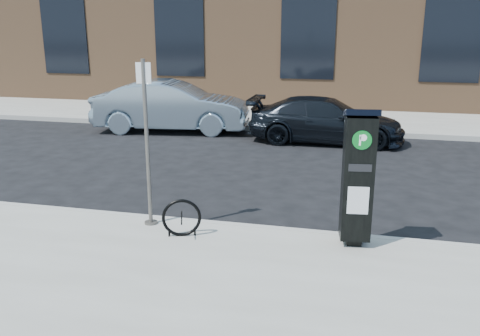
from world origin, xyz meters
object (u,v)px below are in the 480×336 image
(car_silver, at_px, (172,106))
(car_dark, at_px, (326,120))
(parking_kiosk, at_px, (358,176))
(sign_pole, at_px, (147,145))
(bike_rack, at_px, (182,218))

(car_silver, height_order, car_dark, car_silver)
(parking_kiosk, relative_size, car_dark, 0.46)
(sign_pole, xyz_separation_m, bike_rack, (0.65, -0.36, -1.00))
(bike_rack, height_order, car_silver, car_silver)
(sign_pole, height_order, bike_rack, sign_pole)
(bike_rack, height_order, car_dark, car_dark)
(parking_kiosk, xyz_separation_m, car_dark, (-0.95, 7.29, -0.54))
(bike_rack, distance_m, car_silver, 8.68)
(bike_rack, bearing_deg, parking_kiosk, -12.77)
(car_silver, bearing_deg, bike_rack, -166.23)
(sign_pole, bearing_deg, parking_kiosk, -6.98)
(bike_rack, xyz_separation_m, car_silver, (-3.21, 8.06, 0.35))
(parking_kiosk, bearing_deg, bike_rack, 179.39)
(sign_pole, distance_m, car_dark, 7.62)
(car_silver, distance_m, car_dark, 4.80)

